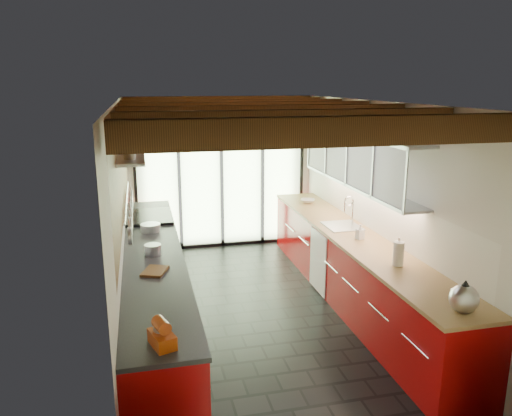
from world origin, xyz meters
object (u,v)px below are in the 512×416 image
kettle (464,297)px  bowl (308,201)px  stand_mixer (162,334)px  soap_bottle (360,232)px  paper_towel (398,254)px

kettle → bowl: (0.00, 4.08, -0.10)m
stand_mixer → soap_bottle: (2.54, 2.07, 0.00)m
stand_mixer → paper_towel: bearing=23.7°
paper_towel → bowl: (0.00, 2.95, -0.10)m
kettle → bowl: size_ratio=1.40×
paper_towel → bowl: 2.95m
stand_mixer → soap_bottle: size_ratio=1.50×
stand_mixer → kettle: kettle is taller
stand_mixer → bowl: stand_mixer is taller
soap_bottle → bowl: size_ratio=0.83×
stand_mixer → paper_towel: 2.78m
kettle → soap_bottle: (0.00, 2.08, -0.04)m
paper_towel → bowl: paper_towel is taller
paper_towel → stand_mixer: bearing=-156.3°
stand_mixer → paper_towel: paper_towel is taller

